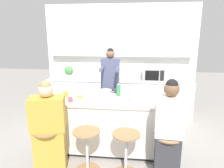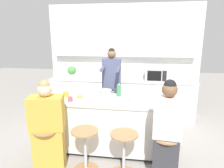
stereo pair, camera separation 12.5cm
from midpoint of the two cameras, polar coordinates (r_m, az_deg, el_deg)
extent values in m
plane|color=gray|center=(3.73, 0.82, -17.82)|extent=(16.00, 16.00, 0.00)
cube|color=silver|center=(5.13, 3.80, 6.94)|extent=(3.76, 0.06, 2.70)
cube|color=white|center=(4.98, 3.78, 12.23)|extent=(3.46, 0.16, 0.75)
cube|color=white|center=(4.99, 3.31, -3.90)|extent=(3.46, 0.58, 0.89)
cube|color=#BCBCC1|center=(4.87, 3.38, 1.24)|extent=(3.49, 0.61, 0.03)
cube|color=black|center=(3.71, 0.82, -17.42)|extent=(1.98, 0.64, 0.06)
cube|color=white|center=(3.51, 0.85, -11.29)|extent=(2.06, 0.72, 0.82)
cube|color=#BCBCC1|center=(3.35, 0.87, -4.72)|extent=(2.10, 0.76, 0.03)
cylinder|color=#997047|center=(3.37, -16.39, -22.07)|extent=(0.38, 0.38, 0.01)
cylinder|color=#B7BABC|center=(3.20, -16.79, -17.48)|extent=(0.04, 0.04, 0.61)
cylinder|color=#997047|center=(3.05, -17.20, -12.37)|extent=(0.39, 0.39, 0.02)
cylinder|color=#B7BABC|center=(3.06, -6.38, -18.49)|extent=(0.04, 0.04, 0.61)
cylinder|color=#997047|center=(2.91, -6.55, -13.19)|extent=(0.39, 0.39, 0.02)
cylinder|color=#B7BABC|center=(2.97, 4.67, -19.53)|extent=(0.04, 0.04, 0.61)
cylinder|color=#997047|center=(2.81, 4.80, -14.12)|extent=(0.39, 0.39, 0.02)
cylinder|color=#B7BABC|center=(3.01, 16.05, -19.69)|extent=(0.04, 0.04, 0.61)
cylinder|color=#997047|center=(2.85, 16.48, -14.33)|extent=(0.39, 0.39, 0.02)
cube|color=#383842|center=(4.16, 0.77, -7.21)|extent=(0.32, 0.24, 0.93)
cube|color=#474C6B|center=(3.96, 0.80, 3.10)|extent=(0.37, 0.24, 0.59)
cylinder|color=#474C6B|center=(3.68, -1.80, 4.35)|extent=(0.09, 0.33, 0.07)
cylinder|color=#474C6B|center=(3.66, 2.73, 4.28)|extent=(0.09, 0.33, 0.07)
sphere|color=brown|center=(3.91, 0.82, 8.60)|extent=(0.18, 0.18, 0.17)
sphere|color=black|center=(3.90, 0.82, 9.29)|extent=(0.14, 0.14, 0.13)
cube|color=gold|center=(3.21, -16.31, -17.29)|extent=(0.48, 0.36, 0.65)
cube|color=gold|center=(2.97, -17.04, -7.87)|extent=(0.53, 0.39, 0.48)
sphere|color=#DBB293|center=(2.86, -17.51, -1.53)|extent=(0.24, 0.24, 0.20)
sphere|color=#A37F51|center=(2.85, -17.59, -0.48)|extent=(0.19, 0.19, 0.16)
cube|color=#333338|center=(2.99, 16.08, -19.80)|extent=(0.34, 0.29, 0.65)
cube|color=silver|center=(2.71, 16.92, -9.16)|extent=(0.38, 0.25, 0.55)
sphere|color=brown|center=(2.60, 17.49, -1.57)|extent=(0.21, 0.21, 0.19)
sphere|color=black|center=(2.58, 17.57, -0.42)|extent=(0.17, 0.17, 0.16)
cylinder|color=#B7BABC|center=(3.42, -0.81, -2.90)|extent=(0.20, 0.20, 0.13)
cylinder|color=#B7BABC|center=(3.40, -0.81, -1.74)|extent=(0.21, 0.21, 0.01)
cylinder|color=#B7BABC|center=(3.43, -2.88, -2.11)|extent=(0.05, 0.01, 0.01)
cylinder|color=#B7BABC|center=(3.39, 1.28, -2.29)|extent=(0.05, 0.01, 0.01)
cylinder|color=#B7BABC|center=(3.23, 7.58, -4.64)|extent=(0.20, 0.20, 0.07)
cylinder|color=orange|center=(3.57, -12.09, -2.78)|extent=(0.09, 0.09, 0.10)
torus|color=orange|center=(3.55, -11.24, -2.76)|extent=(0.04, 0.01, 0.04)
cylinder|color=#DB4C51|center=(3.31, -10.81, -4.24)|extent=(0.07, 0.07, 0.08)
torus|color=#DB4C51|center=(3.29, -10.01, -4.23)|extent=(0.04, 0.01, 0.04)
ellipsoid|color=yellow|center=(3.46, -8.20, -3.59)|extent=(0.12, 0.05, 0.05)
ellipsoid|color=yellow|center=(3.50, -8.53, -3.40)|extent=(0.09, 0.12, 0.05)
ellipsoid|color=yellow|center=(3.48, -7.55, -3.45)|extent=(0.11, 0.11, 0.05)
cube|color=#38844C|center=(3.52, 2.99, -1.83)|extent=(0.07, 0.07, 0.20)
cylinder|color=white|center=(3.49, 3.02, -0.09)|extent=(0.03, 0.03, 0.02)
cube|color=#B2B5B7|center=(4.81, 13.13, 2.73)|extent=(0.50, 0.39, 0.30)
cube|color=black|center=(4.61, 12.76, 2.29)|extent=(0.31, 0.01, 0.23)
cube|color=black|center=(4.63, 15.51, 2.19)|extent=(0.09, 0.01, 0.24)
cylinder|color=beige|center=(5.12, -10.67, 2.32)|extent=(0.15, 0.15, 0.09)
sphere|color=#478942|center=(5.10, -10.73, 3.85)|extent=(0.22, 0.22, 0.22)
camera|label=1|loc=(0.06, -88.94, 0.26)|focal=32.00mm
camera|label=2|loc=(0.06, 91.06, -0.26)|focal=32.00mm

